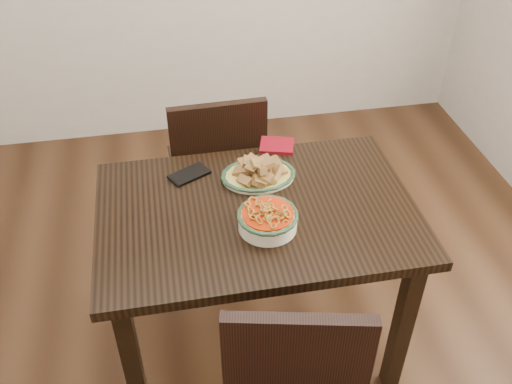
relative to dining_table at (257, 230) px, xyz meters
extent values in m
plane|color=#321D10|center=(-0.08, 0.05, -0.64)|extent=(3.50, 3.50, 0.00)
cube|color=black|center=(0.00, 0.00, 0.09)|extent=(1.14, 0.76, 0.04)
cube|color=black|center=(-0.49, -0.30, -0.29)|extent=(0.06, 0.06, 0.71)
cube|color=black|center=(0.49, -0.30, -0.29)|extent=(0.06, 0.06, 0.71)
cube|color=black|center=(-0.49, 0.30, -0.29)|extent=(0.06, 0.06, 0.71)
cube|color=black|center=(0.49, 0.30, -0.29)|extent=(0.06, 0.06, 0.71)
cube|color=black|center=(-0.08, 0.71, -0.21)|extent=(0.43, 0.43, 0.04)
cube|color=black|center=(0.09, 0.88, -0.44)|extent=(0.04, 0.04, 0.41)
cube|color=black|center=(-0.25, 0.87, -0.44)|extent=(0.04, 0.04, 0.41)
cube|color=black|center=(0.10, 0.54, -0.44)|extent=(0.04, 0.04, 0.41)
cube|color=black|center=(-0.24, 0.53, -0.44)|extent=(0.04, 0.04, 0.41)
cube|color=black|center=(-0.07, 0.52, 0.03)|extent=(0.42, 0.05, 0.44)
cube|color=black|center=(0.00, -0.62, 0.03)|extent=(0.42, 0.13, 0.44)
ellipsoid|color=beige|center=(0.04, 0.18, 0.11)|extent=(0.28, 0.21, 0.02)
ellipsoid|color=gold|center=(0.04, 0.18, 0.12)|extent=(0.27, 0.20, 0.01)
torus|color=#1A3A23|center=(0.04, 0.18, 0.12)|extent=(0.22, 0.22, 0.01)
cylinder|color=white|center=(0.02, -0.10, 0.14)|extent=(0.20, 0.20, 0.06)
torus|color=#1B3C20|center=(0.02, -0.10, 0.16)|extent=(0.21, 0.21, 0.02)
cylinder|color=#B12908|center=(0.02, -0.10, 0.17)|extent=(0.18, 0.18, 0.01)
cube|color=black|center=(-0.22, 0.24, 0.11)|extent=(0.17, 0.14, 0.01)
cube|color=maroon|center=(0.15, 0.37, 0.11)|extent=(0.16, 0.15, 0.01)
camera|label=1|loc=(-0.29, -1.53, 1.42)|focal=40.00mm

